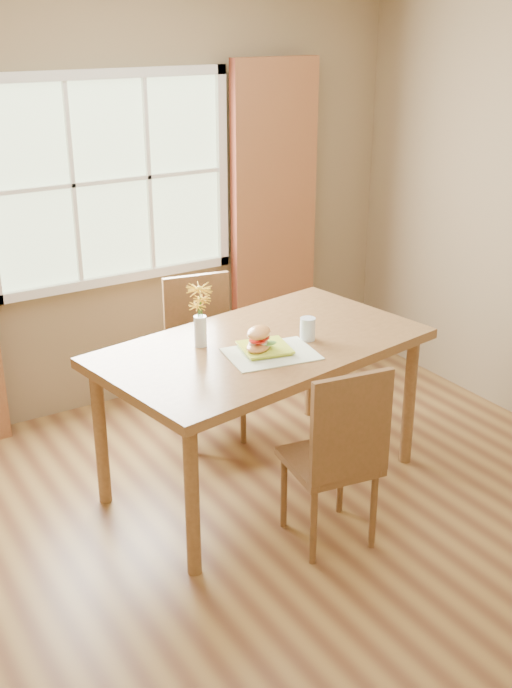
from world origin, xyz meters
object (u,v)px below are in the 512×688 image
at_px(water_glass, 308,329).
at_px(flower_vase, 200,309).
at_px(chair_far, 203,350).
at_px(croissant_sandwich, 259,339).
at_px(dining_table, 262,358).
at_px(chair_near, 338,451).

xyz_separation_m(water_glass, flower_vase, (-0.53, 0.23, 0.15)).
bearing_deg(chair_far, croissant_sandwich, -87.15).
bearing_deg(chair_far, dining_table, -80.98).
bearing_deg(dining_table, chair_far, 79.45).
distance_m(chair_far, flower_vase, 0.82).
distance_m(dining_table, croissant_sandwich, 0.22).
xyz_separation_m(chair_far, water_glass, (0.22, -0.80, 0.36)).
bearing_deg(croissant_sandwich, dining_table, 12.78).
bearing_deg(water_glass, croissant_sandwich, -175.76).
relative_size(chair_far, water_glass, 8.11).
xyz_separation_m(croissant_sandwich, water_glass, (0.32, 0.02, -0.02)).
xyz_separation_m(dining_table, chair_near, (-0.01, -0.70, -0.22)).
height_order(dining_table, water_glass, water_glass).
height_order(chair_far, water_glass, chair_far).
height_order(water_glass, flower_vase, flower_vase).
relative_size(dining_table, croissant_sandwich, 9.06).
relative_size(chair_near, flower_vase, 2.89).
xyz_separation_m(dining_table, croissant_sandwich, (-0.09, -0.11, 0.17)).
bearing_deg(chair_near, chair_far, 97.25).
distance_m(chair_far, croissant_sandwich, 0.91).
height_order(dining_table, chair_near, chair_near).
height_order(croissant_sandwich, water_glass, croissant_sandwich).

